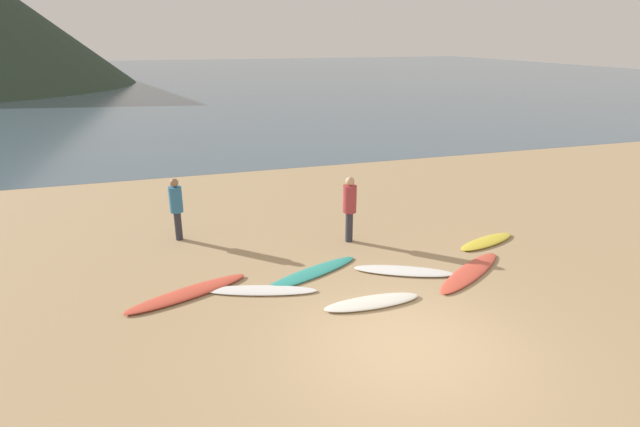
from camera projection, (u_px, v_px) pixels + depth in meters
ground_plane at (277, 192)px, 17.86m from camera, size 120.00×120.00×0.20m
ocean_water at (184, 77)px, 65.25m from camera, size 140.00×100.00×0.01m
surfboard_0 at (188, 293)px, 10.56m from camera, size 2.70×1.50×0.09m
surfboard_1 at (260, 290)px, 10.70m from camera, size 2.42×1.17×0.06m
surfboard_2 at (311, 273)px, 11.49m from camera, size 2.60×1.51×0.06m
surfboard_3 at (372, 302)px, 10.20m from camera, size 2.03×0.54×0.09m
surfboard_4 at (403, 271)px, 11.56m from camera, size 2.26×1.46×0.08m
surfboard_5 at (470, 272)px, 11.51m from camera, size 2.56×1.91×0.07m
surfboard_6 at (487, 242)px, 13.20m from camera, size 2.00×1.10×0.08m
person_0 at (350, 204)px, 13.00m from camera, size 0.35×0.35×1.74m
person_1 at (176, 204)px, 13.12m from camera, size 0.34×0.34×1.67m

